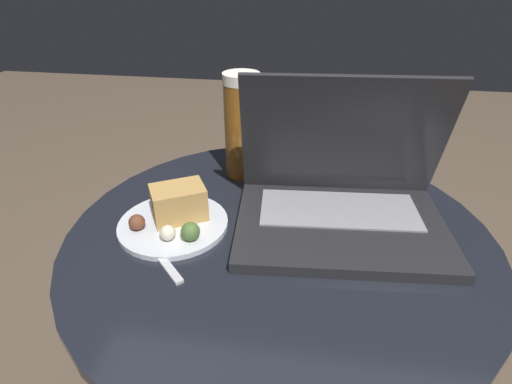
% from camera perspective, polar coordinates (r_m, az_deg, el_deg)
% --- Properties ---
extents(table, '(0.69, 0.69, 0.58)m').
position_cam_1_polar(table, '(0.78, 2.91, -16.39)').
color(table, '#515156').
rests_on(table, ground_plane).
extents(laptop, '(0.35, 0.26, 0.24)m').
position_cam_1_polar(laptop, '(0.66, 12.05, -0.55)').
color(laptop, '#232326').
rests_on(laptop, table).
extents(beer_glass, '(0.07, 0.07, 0.20)m').
position_cam_1_polar(beer_glass, '(0.78, -2.00, 9.36)').
color(beer_glass, brown).
rests_on(beer_glass, table).
extents(snack_plate, '(0.18, 0.18, 0.07)m').
position_cam_1_polar(snack_plate, '(0.67, -11.46, -3.22)').
color(snack_plate, silver).
rests_on(snack_plate, table).
extents(fork, '(0.14, 0.14, 0.00)m').
position_cam_1_polar(fork, '(0.64, -14.89, -7.12)').
color(fork, silver).
rests_on(fork, table).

